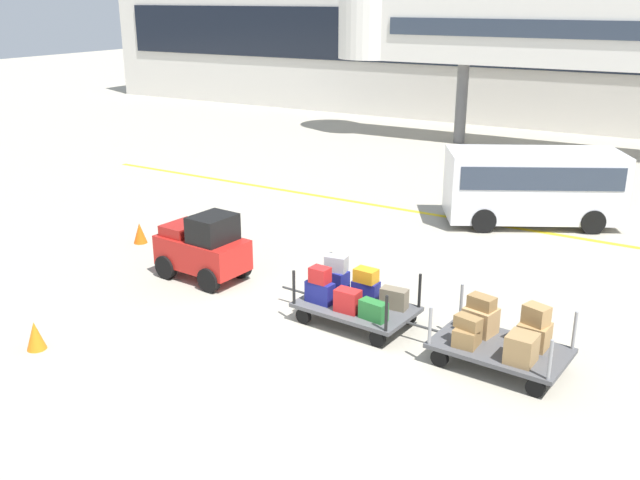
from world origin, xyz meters
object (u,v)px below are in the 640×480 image
(baggage_cart_middle, at_px, (502,337))
(safety_cone_far, at_px, (35,336))
(shuttle_van, at_px, (533,182))
(baggage_cart_lead, at_px, (353,296))
(safety_cone_near, at_px, (140,233))
(baggage_tug, at_px, (203,248))

(baggage_cart_middle, xyz_separation_m, safety_cone_far, (-7.64, -3.66, -0.28))
(shuttle_van, bearing_deg, baggage_cart_lead, -99.63)
(shuttle_van, distance_m, safety_cone_near, 10.99)
(baggage_cart_lead, bearing_deg, baggage_tug, 174.69)
(shuttle_van, xyz_separation_m, safety_cone_near, (-8.53, -6.87, -0.96))
(baggage_cart_lead, xyz_separation_m, shuttle_van, (1.42, 8.37, 0.67))
(baggage_cart_middle, bearing_deg, baggage_tug, 174.71)
(baggage_tug, height_order, safety_cone_far, baggage_tug)
(baggage_tug, distance_m, safety_cone_far, 4.38)
(baggage_tug, height_order, safety_cone_near, baggage_tug)
(baggage_tug, bearing_deg, shuttle_van, 55.60)
(baggage_tug, distance_m, baggage_cart_lead, 4.07)
(baggage_cart_lead, height_order, safety_cone_far, baggage_cart_lead)
(baggage_cart_lead, height_order, shuttle_van, shuttle_van)
(baggage_cart_lead, distance_m, shuttle_van, 8.51)
(baggage_cart_middle, height_order, safety_cone_far, baggage_cart_middle)
(baggage_tug, height_order, baggage_cart_lead, baggage_tug)
(baggage_tug, relative_size, safety_cone_far, 3.99)
(baggage_cart_middle, bearing_deg, safety_cone_near, 170.11)
(baggage_tug, height_order, baggage_cart_middle, baggage_tug)
(shuttle_van, height_order, safety_cone_near, shuttle_van)
(baggage_cart_middle, height_order, shuttle_van, shuttle_van)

